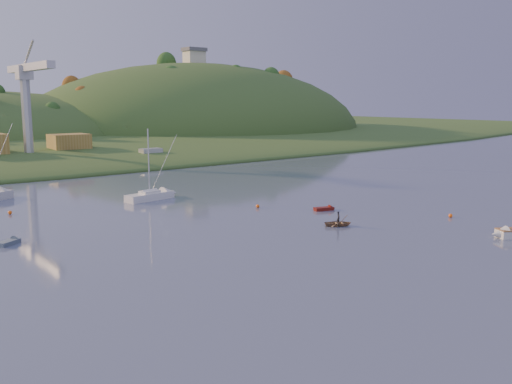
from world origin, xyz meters
TOP-DOWN VIEW (x-y plane):
  - hill_right at (95.00, 195.00)m, footprint 150.00×130.00m
  - hilltop_house at (95.00, 195.00)m, footprint 9.00×7.00m
  - wharf at (5.00, 122.00)m, footprint 42.00×16.00m
  - shed_east at (13.00, 124.00)m, footprint 9.00×7.00m
  - dock_crane at (2.00, 118.39)m, footprint 3.20×28.00m
  - sailboat_far at (1.29, 60.25)m, footprint 7.98×3.62m
  - canoe at (10.50, 30.27)m, footprint 3.93×3.63m
  - paddler at (10.50, 30.27)m, footprint 0.60×0.66m
  - red_tender at (16.58, 38.03)m, footprint 3.29×1.98m
  - grey_dinghy at (-22.51, 45.78)m, footprint 3.08×2.50m
  - work_vessel at (27.00, 108.00)m, footprint 12.48×4.76m
  - buoy_0 at (25.35, 24.72)m, footprint 0.50×0.50m
  - buoy_1 at (10.06, 45.20)m, footprint 0.50×0.50m
  - buoy_2 at (-18.32, 61.96)m, footprint 0.50×0.50m

SIDE VIEW (x-z plane):
  - hill_right at x=95.00m, z-range -30.00..30.00m
  - red_tender at x=16.58m, z-range -0.31..0.75m
  - grey_dinghy at x=-22.51m, z-range -0.33..0.78m
  - buoy_0 at x=25.35m, z-range 0.00..0.50m
  - buoy_1 at x=10.06m, z-range 0.00..0.50m
  - buoy_2 at x=-18.32m, z-range 0.00..0.50m
  - canoe at x=10.50m, z-range 0.00..0.66m
  - sailboat_far at x=1.29m, z-range -4.64..6.04m
  - paddler at x=10.50m, z-range 0.00..1.51m
  - work_vessel at x=27.00m, z-range -0.46..2.72m
  - wharf at x=5.00m, z-range 0.00..2.40m
  - shed_east at x=13.00m, z-range 2.40..6.40m
  - dock_crane at x=2.00m, z-range 7.02..27.32m
  - hilltop_house at x=95.00m, z-range 30.18..36.63m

